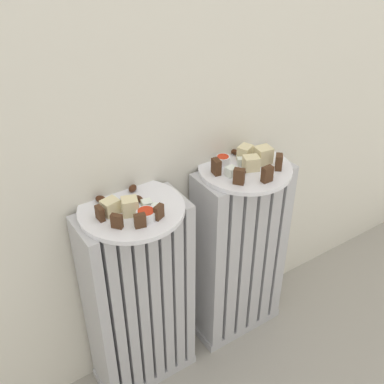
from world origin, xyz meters
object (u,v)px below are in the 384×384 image
radiator_right (239,255)px  jam_bowl_right (223,160)px  radiator_left (140,301)px  plate_left (132,209)px  fork (133,205)px  plate_right (245,169)px  jam_bowl_left (146,214)px

radiator_right → jam_bowl_right: jam_bowl_right is taller
radiator_left → plate_left: size_ratio=2.34×
radiator_left → jam_bowl_right: jam_bowl_right is taller
jam_bowl_right → fork: (-0.30, -0.04, -0.01)m
plate_left → plate_right: same height
radiator_right → jam_bowl_right: bearing=130.2°
fork → plate_right: bearing=-1.0°
radiator_left → plate_left: bearing=0.0°
radiator_left → fork: size_ratio=5.96×
plate_right → fork: (-0.35, 0.01, 0.01)m
radiator_right → jam_bowl_right: size_ratio=15.66×
radiator_left → fork: 0.32m
jam_bowl_right → fork: jam_bowl_right is taller
radiator_left → plate_left: (0.00, 0.00, 0.32)m
radiator_right → plate_left: (-0.35, 0.00, 0.32)m
jam_bowl_left → jam_bowl_right: same height
radiator_left → plate_left: 0.32m
fork → radiator_left: bearing=-140.2°
radiator_right → jam_bowl_left: bearing=-170.1°
radiator_left → jam_bowl_right: size_ratio=15.66×
plate_right → fork: 0.35m
jam_bowl_left → radiator_right: bearing=9.9°
plate_left → plate_right: bearing=0.0°
jam_bowl_left → fork: bearing=91.6°
radiator_left → radiator_right: same height
radiator_right → fork: fork is taller
radiator_right → fork: size_ratio=5.96×
radiator_left → jam_bowl_left: 0.34m
plate_right → jam_bowl_right: 0.07m
radiator_left → plate_left: plate_left is taller
fork → plate_left: bearing=-140.2°
jam_bowl_right → fork: bearing=-172.0°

